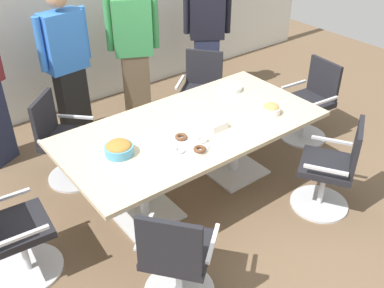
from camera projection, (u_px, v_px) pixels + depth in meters
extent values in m
cube|color=brown|center=(192.00, 191.00, 4.38)|extent=(10.00, 10.00, 0.01)
cube|color=#CCB793|center=(192.00, 127.00, 3.98)|extent=(2.40, 1.20, 0.04)
cube|color=silver|center=(145.00, 212.00, 4.09)|extent=(0.56, 0.56, 0.02)
cylinder|color=silver|center=(143.00, 182.00, 3.90)|extent=(0.09, 0.09, 0.69)
cube|color=silver|center=(233.00, 169.00, 4.65)|extent=(0.56, 0.56, 0.02)
cylinder|color=silver|center=(235.00, 141.00, 4.46)|extent=(0.09, 0.09, 0.69)
cylinder|color=silver|center=(29.00, 269.00, 3.53)|extent=(0.58, 0.58, 0.02)
cylinder|color=silver|center=(24.00, 250.00, 3.41)|extent=(0.05, 0.05, 0.41)
cube|color=black|center=(17.00, 228.00, 3.28)|extent=(0.50, 0.50, 0.06)
cube|color=silver|center=(6.00, 197.00, 3.39)|extent=(0.37, 0.06, 0.02)
cube|color=silver|center=(23.00, 236.00, 3.04)|extent=(0.37, 0.06, 0.02)
cylinder|color=silver|center=(179.00, 272.00, 3.23)|extent=(0.05, 0.05, 0.41)
cube|color=black|center=(178.00, 249.00, 3.10)|extent=(0.65, 0.65, 0.06)
cube|color=black|center=(169.00, 247.00, 2.80)|extent=(0.31, 0.37, 0.42)
cube|color=silver|center=(144.00, 231.00, 3.08)|extent=(0.31, 0.25, 0.02)
cube|color=silver|center=(213.00, 243.00, 2.99)|extent=(0.31, 0.25, 0.02)
cylinder|color=silver|center=(319.00, 204.00, 4.19)|extent=(0.74, 0.74, 0.02)
cylinder|color=silver|center=(322.00, 186.00, 4.07)|extent=(0.05, 0.05, 0.41)
cube|color=black|center=(327.00, 165.00, 3.95)|extent=(0.63, 0.63, 0.06)
cube|color=black|center=(356.00, 148.00, 3.75)|extent=(0.39, 0.26, 0.42)
cube|color=silver|center=(326.00, 170.00, 3.69)|extent=(0.22, 0.33, 0.02)
cube|color=silver|center=(332.00, 140.00, 4.07)|extent=(0.22, 0.33, 0.02)
cylinder|color=silver|center=(302.00, 136.00, 5.22)|extent=(0.59, 0.59, 0.02)
cylinder|color=silver|center=(304.00, 120.00, 5.10)|extent=(0.05, 0.05, 0.41)
cube|color=black|center=(307.00, 102.00, 4.97)|extent=(0.50, 0.50, 0.06)
cube|color=black|center=(324.00, 78.00, 4.93)|extent=(0.08, 0.44, 0.42)
cube|color=silver|center=(325.00, 101.00, 4.73)|extent=(0.37, 0.07, 0.02)
cube|color=silver|center=(294.00, 84.00, 5.08)|extent=(0.37, 0.07, 0.02)
cylinder|color=silver|center=(200.00, 126.00, 5.40)|extent=(0.76, 0.76, 0.02)
cylinder|color=silver|center=(200.00, 111.00, 5.28)|extent=(0.05, 0.05, 0.41)
cube|color=black|center=(200.00, 94.00, 5.15)|extent=(0.65, 0.65, 0.06)
cube|color=black|center=(204.00, 67.00, 5.19)|extent=(0.31, 0.36, 0.42)
cube|color=silver|center=(221.00, 86.00, 5.04)|extent=(0.30, 0.26, 0.02)
cube|color=silver|center=(180.00, 82.00, 5.13)|extent=(0.30, 0.26, 0.02)
cylinder|color=silver|center=(75.00, 176.00, 4.55)|extent=(0.76, 0.76, 0.02)
cylinder|color=silver|center=(72.00, 159.00, 4.43)|extent=(0.05, 0.05, 0.41)
cube|color=black|center=(69.00, 140.00, 4.31)|extent=(0.65, 0.65, 0.06)
cube|color=black|center=(44.00, 117.00, 4.20)|extent=(0.34, 0.33, 0.42)
cube|color=silver|center=(76.00, 117.00, 4.45)|extent=(0.28, 0.28, 0.02)
cube|color=silver|center=(57.00, 143.00, 4.04)|extent=(0.28, 0.28, 0.02)
cube|color=black|center=(73.00, 102.00, 5.09)|extent=(0.34, 0.24, 0.81)
cube|color=blue|center=(63.00, 41.00, 4.69)|extent=(0.46, 0.27, 0.64)
cylinder|color=blue|center=(84.00, 33.00, 4.83)|extent=(0.09, 0.09, 0.58)
cylinder|color=blue|center=(40.00, 45.00, 4.52)|extent=(0.09, 0.09, 0.58)
cube|color=brown|center=(137.00, 86.00, 5.43)|extent=(0.38, 0.32, 0.83)
cube|color=#388C4C|center=(132.00, 27.00, 5.02)|extent=(0.49, 0.39, 0.66)
cylinder|color=#388C4C|center=(155.00, 23.00, 5.04)|extent=(0.11, 0.11, 0.59)
cylinder|color=#388C4C|center=(108.00, 25.00, 4.96)|extent=(0.11, 0.11, 0.59)
cube|color=#232842|center=(206.00, 66.00, 5.98)|extent=(0.38, 0.35, 0.80)
cube|color=black|center=(207.00, 13.00, 5.58)|extent=(0.49, 0.43, 0.64)
cylinder|color=black|center=(228.00, 10.00, 5.58)|extent=(0.11, 0.11, 0.57)
cylinder|color=black|center=(186.00, 11.00, 5.55)|extent=(0.11, 0.11, 0.57)
cylinder|color=#4C9EC6|center=(119.00, 150.00, 3.57)|extent=(0.24, 0.24, 0.08)
ellipsoid|color=#AD702D|center=(119.00, 146.00, 3.54)|extent=(0.21, 0.21, 0.07)
cylinder|color=white|center=(271.00, 110.00, 4.14)|extent=(0.18, 0.18, 0.07)
ellipsoid|color=tan|center=(271.00, 107.00, 4.12)|extent=(0.16, 0.16, 0.06)
cylinder|color=white|center=(189.00, 146.00, 3.68)|extent=(0.34, 0.34, 0.01)
torus|color=white|center=(201.00, 139.00, 3.72)|extent=(0.11, 0.11, 0.03)
torus|color=brown|center=(181.00, 137.00, 3.75)|extent=(0.11, 0.11, 0.03)
torus|color=white|center=(179.00, 150.00, 3.59)|extent=(0.11, 0.11, 0.03)
torus|color=brown|center=(200.00, 149.00, 3.60)|extent=(0.11, 0.11, 0.03)
cylinder|color=white|center=(231.00, 90.00, 4.58)|extent=(0.23, 0.23, 0.01)
cylinder|color=silver|center=(231.00, 89.00, 4.57)|extent=(0.23, 0.23, 0.01)
cylinder|color=white|center=(231.00, 89.00, 4.57)|extent=(0.23, 0.23, 0.01)
cylinder|color=silver|center=(231.00, 88.00, 4.57)|extent=(0.23, 0.23, 0.01)
cylinder|color=white|center=(231.00, 88.00, 4.56)|extent=(0.23, 0.23, 0.01)
cylinder|color=silver|center=(231.00, 87.00, 4.56)|extent=(0.23, 0.23, 0.01)
cylinder|color=white|center=(231.00, 86.00, 4.56)|extent=(0.23, 0.23, 0.01)
cylinder|color=silver|center=(231.00, 86.00, 4.55)|extent=(0.23, 0.23, 0.01)
cube|color=white|center=(215.00, 124.00, 3.92)|extent=(0.18, 0.18, 0.07)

